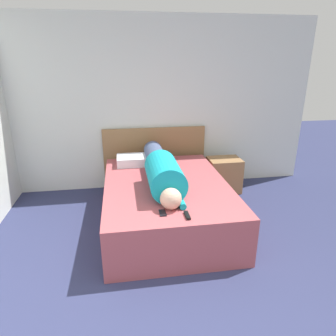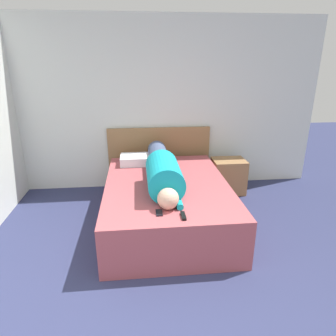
{
  "view_description": "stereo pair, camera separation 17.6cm",
  "coord_description": "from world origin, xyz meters",
  "views": [
    {
      "loc": [
        -0.41,
        -1.16,
        1.99
      ],
      "look_at": [
        0.1,
        2.04,
        0.8
      ],
      "focal_mm": 32.0,
      "sensor_mm": 36.0,
      "label": 1
    },
    {
      "loc": [
        -0.24,
        -1.19,
        1.99
      ],
      "look_at": [
        0.1,
        2.04,
        0.8
      ],
      "focal_mm": 32.0,
      "sensor_mm": 36.0,
      "label": 2
    }
  ],
  "objects": [
    {
      "name": "cell_phone",
      "position": [
        -0.05,
        1.44,
        0.55
      ],
      "size": [
        0.06,
        0.13,
        0.01
      ],
      "color": "black",
      "rests_on": "bed"
    },
    {
      "name": "bed",
      "position": [
        0.1,
        2.2,
        0.27
      ],
      "size": [
        1.5,
        2.08,
        0.55
      ],
      "color": "#A84C51",
      "rests_on": "ground_plane"
    },
    {
      "name": "wall_back",
      "position": [
        0.0,
        3.47,
        1.3
      ],
      "size": [
        5.22,
        0.06,
        2.6
      ],
      "color": "silver",
      "rests_on": "ground_plane"
    },
    {
      "name": "person_lying",
      "position": [
        0.04,
        2.2,
        0.72
      ],
      "size": [
        0.39,
        1.78,
        0.39
      ],
      "color": "#DBB293",
      "rests_on": "bed"
    },
    {
      "name": "nightstand",
      "position": [
        1.14,
        3.03,
        0.27
      ],
      "size": [
        0.5,
        0.39,
        0.53
      ],
      "color": "olive",
      "rests_on": "ground_plane"
    },
    {
      "name": "headboard",
      "position": [
        0.1,
        3.4,
        0.49
      ],
      "size": [
        1.62,
        0.04,
        0.97
      ],
      "color": "olive",
      "rests_on": "ground_plane"
    },
    {
      "name": "pillow_near_headboard",
      "position": [
        -0.26,
        2.95,
        0.61
      ],
      "size": [
        0.48,
        0.34,
        0.12
      ],
      "color": "white",
      "rests_on": "bed"
    },
    {
      "name": "tv_remote",
      "position": [
        0.17,
        1.34,
        0.56
      ],
      "size": [
        0.04,
        0.15,
        0.02
      ],
      "color": "black",
      "rests_on": "bed"
    }
  ]
}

